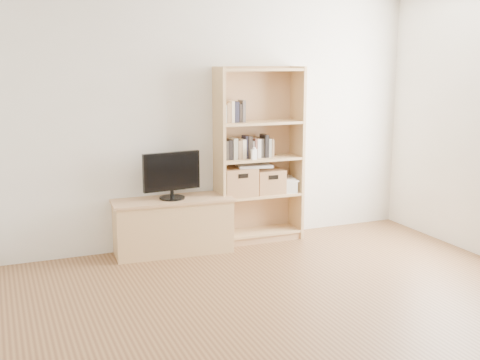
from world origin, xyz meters
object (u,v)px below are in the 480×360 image
laptop (254,165)px  television (172,176)px  tv_stand (173,227)px  baby_monitor (254,154)px  bookshelf (259,155)px  basket_right (269,181)px  basket_left (238,182)px

laptop → television: bearing=-166.6°
tv_stand → baby_monitor: (0.87, -0.05, 0.69)m
bookshelf → basket_right: bearing=-2.6°
baby_monitor → basket_right: 0.40m
bookshelf → baby_monitor: bearing=-135.0°
tv_stand → basket_right: (1.09, 0.05, 0.38)m
television → laptop: 0.92m
bookshelf → television: size_ratio=3.13×
television → basket_right: television is taller
television → basket_right: size_ratio=1.93×
basket_right → laptop: size_ratio=0.86×
tv_stand → bookshelf: 1.18m
basket_left → basket_right: (0.36, -0.00, -0.02)m
bookshelf → laptop: bearing=-171.0°
basket_left → laptop: (0.19, -0.01, 0.16)m
tv_stand → bookshelf: bookshelf is taller
tv_stand → basket_right: bearing=6.4°
bookshelf → television: 0.99m
basket_right → laptop: (-0.18, -0.00, 0.18)m
baby_monitor → basket_left: 0.34m
bookshelf → basket_right: 0.31m
baby_monitor → basket_right: baby_monitor is taller
tv_stand → basket_left: basket_left is taller
bookshelf → television: (-0.98, -0.05, -0.14)m
bookshelf → tv_stand: bearing=-176.2°
tv_stand → baby_monitor: bearing=0.8°
tv_stand → basket_left: size_ratio=3.23×
basket_right → bookshelf: bearing=179.5°
television → baby_monitor: (0.87, -0.05, 0.17)m
tv_stand → basket_right: 1.15m
baby_monitor → laptop: bearing=59.4°
tv_stand → basket_right: basket_right is taller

